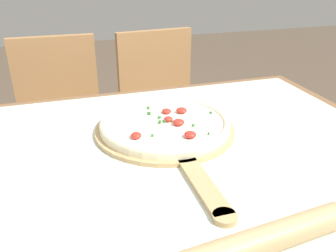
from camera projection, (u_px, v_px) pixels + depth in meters
name	position (u px, v px, depth m)	size (l,w,h in m)	color
dining_table	(161.00, 187.00, 0.96)	(1.35, 0.98, 0.76)	brown
towel_cloth	(161.00, 153.00, 0.91)	(1.27, 0.90, 0.00)	silver
pizza_peel	(167.00, 133.00, 1.00)	(0.40, 0.62, 0.01)	tan
pizza	(165.00, 123.00, 1.01)	(0.37, 0.37, 0.04)	beige
rolling_pin	(255.00, 243.00, 0.59)	(0.45, 0.09, 0.05)	tan
chair_left	(61.00, 121.00, 1.66)	(0.41, 0.41, 0.90)	#A37547
chair_right	(161.00, 109.00, 1.79)	(0.43, 0.43, 0.90)	#A37547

